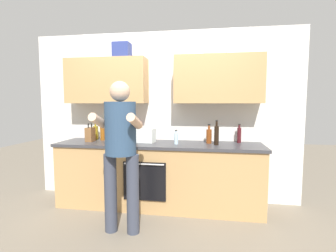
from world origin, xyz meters
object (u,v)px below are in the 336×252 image
at_px(knife_block, 90,134).
at_px(bottle_hotsauce, 136,131).
at_px(bottle_vinegar, 209,136).
at_px(bottle_wine, 239,135).
at_px(person_standing, 121,144).
at_px(cup_ceramic, 113,141).
at_px(bottle_soy, 216,135).
at_px(bottle_oil, 96,132).
at_px(bottle_water, 176,138).
at_px(bottle_syrup, 103,132).
at_px(grocery_bag_produce, 146,135).

bearing_deg(knife_block, bottle_hotsauce, 15.14).
distance_m(bottle_vinegar, bottle_wine, 0.43).
relative_size(person_standing, cup_ceramic, 20.66).
xyz_separation_m(bottle_vinegar, bottle_soy, (0.10, -0.12, 0.03)).
xyz_separation_m(bottle_vinegar, cup_ceramic, (-1.29, -0.24, -0.06)).
height_order(bottle_wine, bottle_oil, bottle_wine).
height_order(bottle_water, bottle_wine, bottle_wine).
bearing_deg(bottle_wine, bottle_syrup, -178.00).
xyz_separation_m(bottle_hotsauce, cup_ceramic, (-0.23, -0.31, -0.11)).
bearing_deg(bottle_wine, bottle_vinegar, -164.65).
distance_m(bottle_oil, bottle_soy, 1.82).
bearing_deg(bottle_vinegar, bottle_water, -161.63).
xyz_separation_m(bottle_oil, grocery_bag_produce, (0.84, -0.17, -0.01)).
bearing_deg(bottle_water, bottle_hotsauce, 161.26).
height_order(bottle_water, grocery_bag_produce, grocery_bag_produce).
bearing_deg(bottle_syrup, bottle_water, -9.53).
bearing_deg(bottle_syrup, bottle_hotsauce, 2.39).
bearing_deg(grocery_bag_produce, cup_ceramic, -156.72).
bearing_deg(bottle_syrup, bottle_wine, 2.00).
bearing_deg(bottle_syrup, bottle_soy, -5.82).
bearing_deg(knife_block, bottle_vinegar, 3.57).
relative_size(bottle_oil, bottle_soy, 0.79).
bearing_deg(bottle_syrup, bottle_vinegar, -1.63).
height_order(bottle_oil, grocery_bag_produce, bottle_oil).
relative_size(bottle_soy, grocery_bag_produce, 1.38).
distance_m(bottle_wine, grocery_bag_produce, 1.30).
relative_size(bottle_syrup, bottle_oil, 1.08).
xyz_separation_m(bottle_water, bottle_soy, (0.53, 0.02, 0.06)).
bearing_deg(bottle_hotsauce, cup_ceramic, -126.71).
bearing_deg(person_standing, bottle_vinegar, 42.03).
relative_size(bottle_syrup, bottle_wine, 1.07).
relative_size(person_standing, bottle_vinegar, 6.38).
bearing_deg(bottle_vinegar, person_standing, -137.97).
bearing_deg(cup_ceramic, bottle_water, 6.46).
relative_size(person_standing, bottle_wine, 6.42).
relative_size(bottle_vinegar, grocery_bag_produce, 1.10).
height_order(bottle_syrup, bottle_oil, bottle_syrup).
bearing_deg(knife_block, cup_ceramic, -18.60).
bearing_deg(grocery_bag_produce, bottle_wine, 7.81).
relative_size(bottle_oil, grocery_bag_produce, 1.08).
xyz_separation_m(bottle_soy, knife_block, (-1.79, 0.02, -0.03)).
bearing_deg(bottle_water, cup_ceramic, -173.54).
xyz_separation_m(bottle_wine, cup_ceramic, (-1.70, -0.36, -0.07)).
height_order(bottle_water, cup_ceramic, bottle_water).
distance_m(cup_ceramic, knife_block, 0.43).
xyz_separation_m(bottle_water, bottle_syrup, (-1.13, 0.19, 0.04)).
distance_m(bottle_hotsauce, bottle_soy, 1.17).
relative_size(bottle_syrup, grocery_bag_produce, 1.17).
distance_m(bottle_vinegar, bottle_hotsauce, 1.06).
relative_size(bottle_vinegar, bottle_syrup, 0.94).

